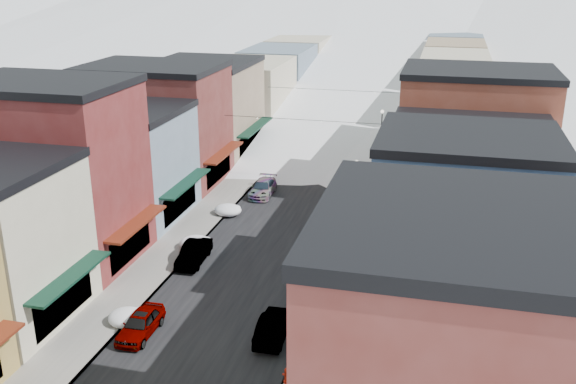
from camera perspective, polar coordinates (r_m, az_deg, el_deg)
The scene contains 31 objects.
road at distance 78.67m, azimuth 5.02°, elevation 5.22°, with size 10.00×160.00×0.01m, color black.
sidewalk_left at distance 79.90m, azimuth 0.33°, elevation 5.57°, with size 3.20×160.00×0.15m, color gray.
sidewalk_right at distance 77.94m, azimuth 9.84°, elevation 4.92°, with size 3.20×160.00×0.15m, color gray.
curb_left at distance 79.56m, azimuth 1.42°, elevation 5.50°, with size 0.10×160.00×0.15m, color slate.
curb_right at distance 78.06m, azimuth 8.70°, elevation 5.00°, with size 0.10×160.00×0.15m, color slate.
bldg_l_brick_near at distance 45.84m, azimuth -20.40°, elevation 1.62°, with size 12.30×8.20×12.50m.
bldg_l_grayblue at distance 52.98m, azimuth -14.70°, elevation 2.56°, with size 11.30×9.20×9.00m.
bldg_l_brick_far at distance 60.89m, azimuth -11.65°, elevation 5.96°, with size 13.30×9.20×11.00m.
bldg_l_tan at distance 69.55m, azimuth -7.36°, elevation 7.46°, with size 11.30×11.20×10.00m.
bldg_r_green at distance 31.06m, azimuth 15.26°, elevation -9.39°, with size 11.30×9.20×9.50m.
bldg_r_blue at distance 39.03m, azimuth 15.23°, elevation -2.45°, with size 11.30×9.20×10.50m.
bldg_r_cream at distance 47.77m, azimuth 15.67°, elevation 0.62°, with size 12.30×9.20×9.00m.
bldg_r_brick_far at distance 56.08m, azimuth 16.16°, elevation 4.69°, with size 13.30×9.20×11.50m.
bldg_r_tan at distance 66.00m, azimuth 15.02°, elevation 6.07°, with size 11.30×11.20×9.50m.
distant_blocks at distance 100.21m, azimuth 7.24°, elevation 10.58°, with size 34.00×55.00×8.00m.
overhead_cables at distance 65.26m, azimuth 3.41°, elevation 7.85°, with size 16.40×15.04×0.04m.
car_silver_sedan at distance 37.12m, azimuth -12.99°, elevation -11.34°, with size 1.59×3.95×1.35m, color #A9ADB1.
car_dark_hatch at distance 44.74m, azimuth -8.38°, elevation -5.40°, with size 1.48×4.23×1.40m, color black.
car_silver_wagon at distance 57.06m, azimuth -2.25°, elevation 0.37°, with size 1.87×4.60×1.33m, color #92949A.
car_green_sedan at distance 35.98m, azimuth -1.28°, elevation -11.83°, with size 1.46×4.17×1.37m, color black.
car_gray_suv at distance 51.07m, azimuth 4.70°, elevation -1.88°, with size 1.90×4.71×1.61m, color gray.
car_black_sedan at distance 55.36m, azimuth 4.67°, elevation -0.29°, with size 1.88×4.62×1.34m, color black.
car_lane_silver at distance 76.36m, azimuth 3.43°, elevation 5.46°, with size 1.99×4.94×1.68m, color gray.
car_lane_white at distance 84.36m, azimuth 6.33°, elevation 6.69°, with size 2.56×5.56×1.55m, color white.
fire_hydrant at distance 32.50m, azimuth -0.08°, elevation -16.01°, with size 0.48×0.36×0.82m.
trash_can at distance 34.56m, azimuth 1.40°, elevation -13.43°, with size 0.54×0.54×0.91m.
streetlamp_near at distance 51.09m, azimuth 6.04°, elevation 0.92°, with size 0.40×0.40×4.80m.
streetlamp_far at distance 70.02m, azimuth 8.32°, elevation 5.88°, with size 0.39×0.39×4.65m.
snow_pile_near at distance 38.33m, azimuth -13.97°, elevation -10.74°, with size 2.27×2.60×0.96m.
snow_pile_mid at distance 46.73m, azimuth -8.10°, elevation -4.53°, with size 2.45×2.71×1.04m.
snow_pile_far at distance 52.74m, azimuth -5.31°, elevation -1.59°, with size 2.25×2.58×0.95m.
Camera 1 is at (11.68, -15.33, 19.45)m, focal length 40.00 mm.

